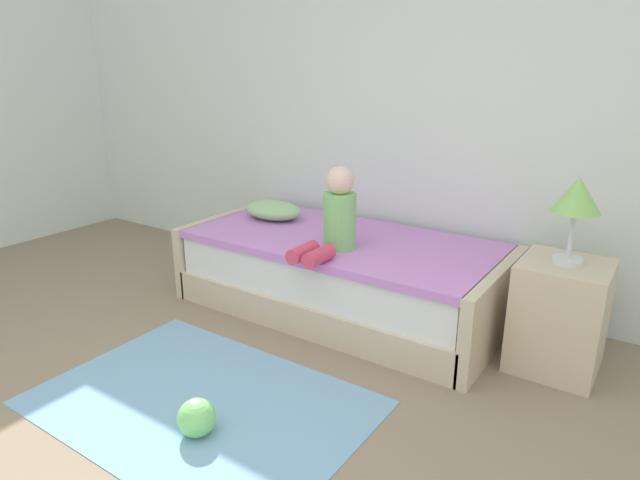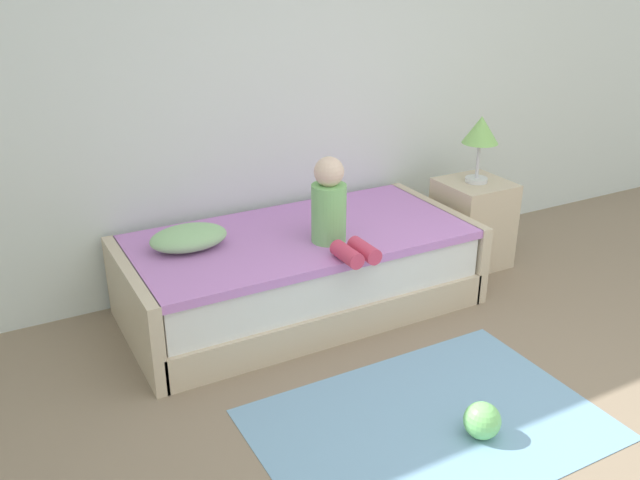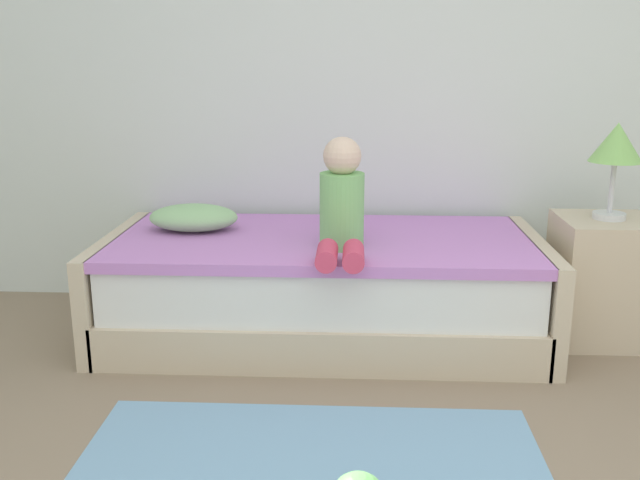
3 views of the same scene
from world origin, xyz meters
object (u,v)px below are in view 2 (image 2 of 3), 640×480
pillow (189,238)px  nightstand (472,223)px  toy_ball (482,421)px  table_lamp (481,133)px  child_figure (333,210)px  bed (300,272)px

pillow → nightstand: bearing=-2.3°
pillow → toy_ball: size_ratio=2.56×
table_lamp → child_figure: 1.30m
nightstand → pillow: 2.02m
pillow → toy_ball: 1.84m
table_lamp → toy_ball: size_ratio=2.62×
table_lamp → toy_ball: (-1.18, -1.50, -0.85)m
nightstand → bed: bearing=-179.1°
table_lamp → pillow: size_ratio=1.02×
nightstand → toy_ball: 1.92m
table_lamp → pillow: table_lamp is taller
child_figure → pillow: size_ratio=1.16×
nightstand → pillow: pillow is taller
bed → toy_ball: 1.49m
table_lamp → child_figure: bearing=-168.8°
bed → table_lamp: size_ratio=4.69×
pillow → bed: bearing=-8.8°
pillow → toy_ball: (0.82, -1.58, -0.48)m
child_figure → nightstand: bearing=11.2°
nightstand → table_lamp: table_lamp is taller
pillow → toy_ball: pillow is taller
bed → nightstand: 1.35m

